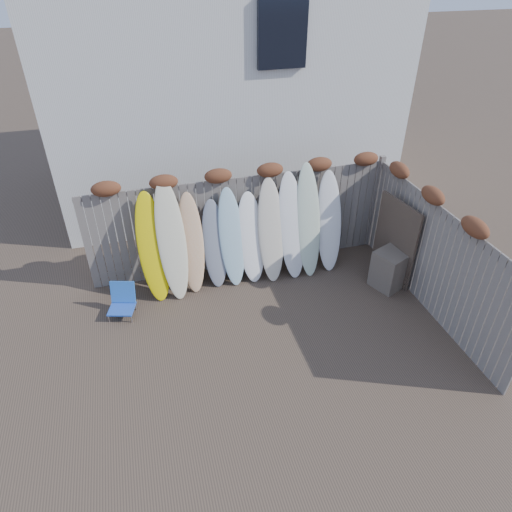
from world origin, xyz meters
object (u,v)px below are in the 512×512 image
object	(u,v)px
wooden_crate	(391,269)
lattice_panel	(395,241)
surfboard_0	(153,248)
beach_chair	(122,300)

from	to	relation	value
wooden_crate	lattice_panel	size ratio (longest dim) A/B	0.45
lattice_panel	surfboard_0	bearing A→B (deg)	161.95
surfboard_0	wooden_crate	bearing A→B (deg)	-15.57
beach_chair	wooden_crate	size ratio (longest dim) A/B	0.77
beach_chair	lattice_panel	distance (m)	5.30
wooden_crate	surfboard_0	size ratio (longest dim) A/B	0.36
beach_chair	wooden_crate	world-z (taller)	wooden_crate
wooden_crate	surfboard_0	bearing A→B (deg)	167.18
lattice_panel	wooden_crate	bearing A→B (deg)	-126.95
beach_chair	wooden_crate	distance (m)	5.15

